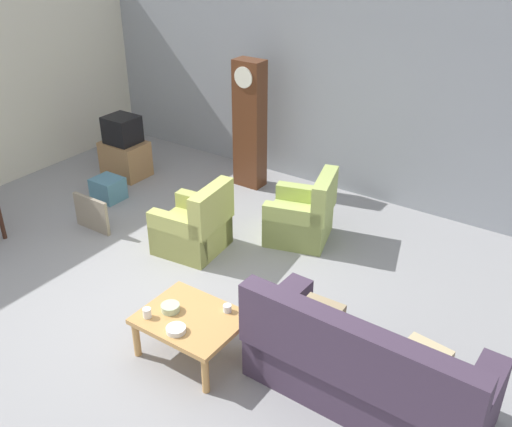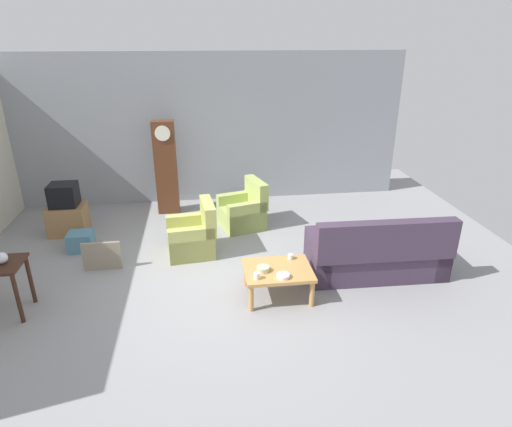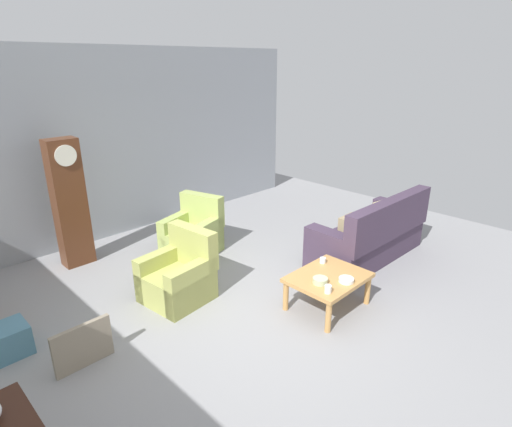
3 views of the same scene
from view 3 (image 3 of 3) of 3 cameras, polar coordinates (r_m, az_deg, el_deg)
The scene contains 13 objects.
ground_plane at distance 5.32m, azimuth -0.17°, elevation -13.39°, with size 10.40×10.40×0.00m, color gray.
garage_door_wall at distance 7.55m, azimuth -20.03°, elevation 8.78°, with size 8.40×0.16×3.20m, color gray.
couch_floral at distance 6.75m, azimuth 15.46°, elevation -3.14°, with size 2.12×0.93×1.04m.
armchair_olive_near at distance 5.54m, azimuth -10.54°, elevation -8.62°, with size 0.87×0.84×0.92m.
armchair_olive_far at distance 6.78m, azimuth -8.64°, elevation -2.92°, with size 0.97×0.95×0.92m.
coffee_table_wood at distance 5.31m, azimuth 9.90°, elevation -9.04°, with size 0.96×0.76×0.44m.
grandfather_clock at distance 6.70m, azimuth -24.28°, elevation 1.27°, with size 0.44×0.30×1.93m.
framed_picture_leaning at distance 4.74m, azimuth -22.73°, elevation -16.48°, with size 0.60×0.05×0.48m, color gray.
storage_box_blue at distance 5.29m, azimuth -31.07°, elevation -14.80°, with size 0.42×0.37×0.33m, color teal.
cup_white_porcelain at distance 4.90m, azimuth 9.89°, elevation -10.22°, with size 0.08×0.08×0.10m, color white.
cup_blue_rimmed at distance 5.57m, azimuth 9.18°, elevation -6.38°, with size 0.08×0.08×0.07m, color silver.
bowl_white_stacked at distance 5.18m, azimuth 12.33°, elevation -8.93°, with size 0.18×0.18×0.05m, color white.
bowl_shallow_green at distance 5.09m, azimuth 8.84°, elevation -9.12°, with size 0.18×0.18×0.07m, color #B2C69E.
Camera 3 is at (-3.11, -3.15, 2.95)m, focal length 29.04 mm.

